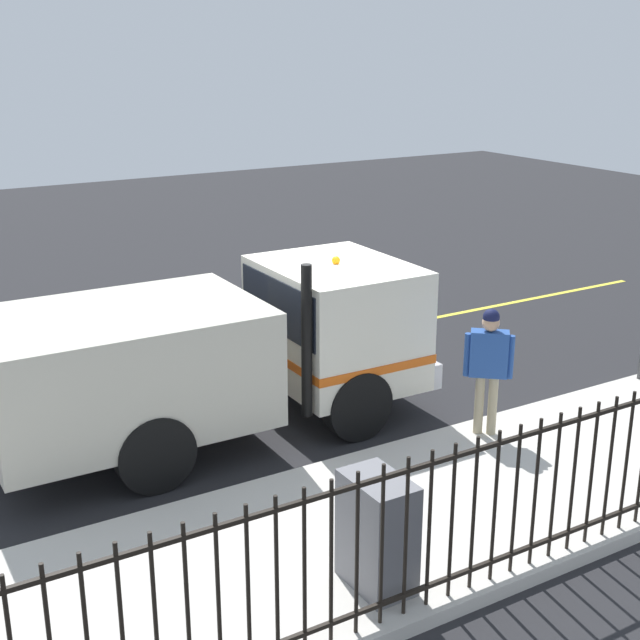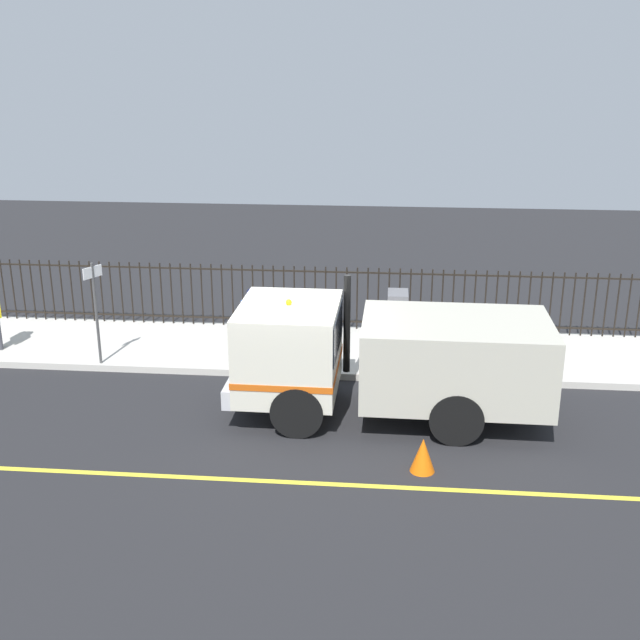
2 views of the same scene
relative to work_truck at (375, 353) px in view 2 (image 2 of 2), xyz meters
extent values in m
plane|color=#232326|center=(-0.13, 1.57, -1.26)|extent=(45.23, 45.23, 0.00)
cube|color=beige|center=(3.17, 1.57, -1.19)|extent=(3.10, 20.56, 0.15)
cube|color=yellow|center=(-2.65, 1.57, -1.26)|extent=(0.12, 18.50, 0.01)
cube|color=silver|center=(0.02, 1.61, 0.06)|extent=(2.27, 1.86, 1.67)
cube|color=black|center=(0.02, 1.61, 0.42)|extent=(2.09, 1.89, 0.74)
cube|color=beige|center=(-0.02, -1.48, -0.04)|extent=(2.29, 3.46, 1.47)
cube|color=silver|center=(0.03, 2.61, -0.63)|extent=(2.14, 0.22, 0.36)
cube|color=#DB5914|center=(0.02, 1.61, -0.31)|extent=(2.29, 1.87, 0.12)
cylinder|color=black|center=(-0.99, 1.35, -0.78)|extent=(0.31, 0.96, 0.96)
cylinder|color=black|center=(1.02, 1.33, -0.78)|extent=(0.31, 0.96, 0.96)
cylinder|color=black|center=(-1.02, -1.47, -0.78)|extent=(0.31, 0.96, 0.96)
cylinder|color=black|center=(0.99, -1.49, -0.78)|extent=(0.31, 0.96, 0.96)
sphere|color=orange|center=(0.02, 1.61, 0.94)|extent=(0.12, 0.12, 0.12)
cylinder|color=black|center=(0.98, 0.58, 0.22)|extent=(0.14, 0.14, 2.01)
cube|color=#264C99|center=(2.03, 2.68, 0.00)|extent=(0.48, 0.51, 0.61)
sphere|color=tan|center=(2.03, 2.68, 0.42)|extent=(0.22, 0.22, 0.22)
sphere|color=#14193F|center=(2.03, 2.68, 0.50)|extent=(0.21, 0.21, 0.21)
cylinder|color=tan|center=(2.08, 2.75, -0.71)|extent=(0.12, 0.12, 0.81)
cylinder|color=tan|center=(1.97, 2.61, -0.71)|extent=(0.12, 0.12, 0.81)
cylinder|color=#264C99|center=(2.20, 2.89, -0.03)|extent=(0.09, 0.09, 0.57)
cylinder|color=#264C99|center=(1.85, 2.47, -0.03)|extent=(0.09, 0.09, 0.57)
cylinder|color=black|center=(4.56, -6.14, -0.33)|extent=(0.04, 0.04, 1.56)
cylinder|color=black|center=(4.56, -5.88, -0.33)|extent=(0.04, 0.04, 1.56)
cylinder|color=black|center=(4.56, -5.62, -0.33)|extent=(0.04, 0.04, 1.56)
cylinder|color=black|center=(4.56, -5.37, -0.33)|extent=(0.04, 0.04, 1.56)
cylinder|color=black|center=(4.56, -5.11, -0.33)|extent=(0.04, 0.04, 1.56)
cylinder|color=black|center=(4.56, -4.85, -0.33)|extent=(0.04, 0.04, 1.56)
cylinder|color=black|center=(4.56, -4.59, -0.33)|extent=(0.04, 0.04, 1.56)
cylinder|color=black|center=(4.56, -4.34, -0.33)|extent=(0.04, 0.04, 1.56)
cylinder|color=black|center=(4.56, -4.08, -0.33)|extent=(0.04, 0.04, 1.56)
cylinder|color=black|center=(4.56, -3.82, -0.33)|extent=(0.04, 0.04, 1.56)
cylinder|color=black|center=(4.56, -3.57, -0.33)|extent=(0.04, 0.04, 1.56)
cylinder|color=black|center=(4.56, -3.31, -0.33)|extent=(0.04, 0.04, 1.56)
cylinder|color=black|center=(4.56, -3.05, -0.33)|extent=(0.04, 0.04, 1.56)
cylinder|color=black|center=(4.56, -2.80, -0.33)|extent=(0.04, 0.04, 1.56)
cylinder|color=black|center=(4.56, -2.54, -0.33)|extent=(0.04, 0.04, 1.56)
cylinder|color=black|center=(4.56, -2.28, -0.33)|extent=(0.04, 0.04, 1.56)
cylinder|color=black|center=(4.56, -2.02, -0.33)|extent=(0.04, 0.04, 1.56)
cylinder|color=black|center=(4.56, -1.77, -0.33)|extent=(0.04, 0.04, 1.56)
cylinder|color=black|center=(4.56, -1.51, -0.33)|extent=(0.04, 0.04, 1.56)
cylinder|color=black|center=(4.56, -1.25, -0.33)|extent=(0.04, 0.04, 1.56)
cylinder|color=black|center=(4.56, -1.00, -0.33)|extent=(0.04, 0.04, 1.56)
cylinder|color=black|center=(4.56, -0.74, -0.33)|extent=(0.04, 0.04, 1.56)
cylinder|color=black|center=(4.56, -0.48, -0.33)|extent=(0.04, 0.04, 1.56)
cylinder|color=black|center=(4.56, -0.23, -0.33)|extent=(0.04, 0.04, 1.56)
cylinder|color=black|center=(4.56, 0.03, -0.33)|extent=(0.04, 0.04, 1.56)
cylinder|color=black|center=(4.56, 0.29, -0.33)|extent=(0.04, 0.04, 1.56)
cylinder|color=black|center=(4.56, 0.55, -0.33)|extent=(0.04, 0.04, 1.56)
cylinder|color=black|center=(4.56, 0.80, -0.33)|extent=(0.04, 0.04, 1.56)
cylinder|color=black|center=(4.56, 1.06, -0.33)|extent=(0.04, 0.04, 1.56)
cylinder|color=black|center=(4.56, 1.32, -0.33)|extent=(0.04, 0.04, 1.56)
cylinder|color=black|center=(4.56, 1.57, -0.33)|extent=(0.04, 0.04, 1.56)
cylinder|color=black|center=(4.56, 1.83, -0.33)|extent=(0.04, 0.04, 1.56)
cylinder|color=black|center=(4.56, 2.09, -0.33)|extent=(0.04, 0.04, 1.56)
cylinder|color=black|center=(4.56, 2.34, -0.33)|extent=(0.04, 0.04, 1.56)
cylinder|color=black|center=(4.56, 2.60, -0.33)|extent=(0.04, 0.04, 1.56)
cylinder|color=black|center=(4.56, 2.86, -0.33)|extent=(0.04, 0.04, 1.56)
cylinder|color=black|center=(4.56, 3.12, -0.33)|extent=(0.04, 0.04, 1.56)
cylinder|color=black|center=(4.56, 3.37, -0.33)|extent=(0.04, 0.04, 1.56)
cylinder|color=black|center=(4.56, 3.63, -0.33)|extent=(0.04, 0.04, 1.56)
cylinder|color=black|center=(4.56, 3.89, -0.33)|extent=(0.04, 0.04, 1.56)
cylinder|color=black|center=(4.56, 4.14, -0.33)|extent=(0.04, 0.04, 1.56)
cylinder|color=black|center=(4.56, 4.40, -0.33)|extent=(0.04, 0.04, 1.56)
cylinder|color=black|center=(4.56, 4.66, -0.33)|extent=(0.04, 0.04, 1.56)
cylinder|color=black|center=(4.56, 4.91, -0.33)|extent=(0.04, 0.04, 1.56)
cylinder|color=black|center=(4.56, 5.17, -0.33)|extent=(0.04, 0.04, 1.56)
cylinder|color=black|center=(4.56, 5.43, -0.33)|extent=(0.04, 0.04, 1.56)
cylinder|color=black|center=(4.56, 5.68, -0.33)|extent=(0.04, 0.04, 1.56)
cylinder|color=black|center=(4.56, 5.94, -0.33)|extent=(0.04, 0.04, 1.56)
cylinder|color=black|center=(4.56, 6.20, -0.33)|extent=(0.04, 0.04, 1.56)
cylinder|color=black|center=(4.56, 6.46, -0.33)|extent=(0.04, 0.04, 1.56)
cylinder|color=black|center=(4.56, 6.71, -0.33)|extent=(0.04, 0.04, 1.56)
cylinder|color=black|center=(4.56, 6.97, -0.33)|extent=(0.04, 0.04, 1.56)
cylinder|color=black|center=(4.56, 7.23, -0.33)|extent=(0.04, 0.04, 1.56)
cylinder|color=black|center=(4.56, 7.48, -0.33)|extent=(0.04, 0.04, 1.56)
cylinder|color=black|center=(4.56, 7.74, -0.33)|extent=(0.04, 0.04, 1.56)
cylinder|color=black|center=(4.56, 8.00, -0.33)|extent=(0.04, 0.04, 1.56)
cylinder|color=black|center=(4.56, 8.25, -0.33)|extent=(0.04, 0.04, 1.56)
cylinder|color=black|center=(4.56, 8.51, -0.33)|extent=(0.04, 0.04, 1.56)
cylinder|color=black|center=(4.56, 8.77, -0.33)|extent=(0.04, 0.04, 1.56)
cylinder|color=black|center=(4.56, 9.03, -0.33)|extent=(0.04, 0.04, 1.56)
cylinder|color=black|center=(4.56, 9.28, -0.33)|extent=(0.04, 0.04, 1.56)
cylinder|color=black|center=(4.56, 9.54, -0.33)|extent=(0.04, 0.04, 1.56)
cube|color=black|center=(4.56, 1.57, 0.33)|extent=(0.04, 17.47, 0.04)
cube|color=black|center=(4.56, 1.57, -0.92)|extent=(0.04, 17.47, 0.04)
cube|color=slate|center=(4.06, -0.44, -0.55)|extent=(0.74, 0.48, 1.12)
cone|color=orange|center=(-2.08, -0.86, -0.96)|extent=(0.41, 0.41, 0.59)
cylinder|color=#4C4C4C|center=(1.76, 6.02, 0.02)|extent=(0.06, 0.06, 2.26)
cube|color=white|center=(1.76, 6.02, 0.95)|extent=(0.46, 0.25, 0.24)
camera|label=1|loc=(9.91, -4.56, 3.82)|focal=48.81mm
camera|label=2|loc=(-13.57, -0.23, 5.18)|focal=43.63mm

